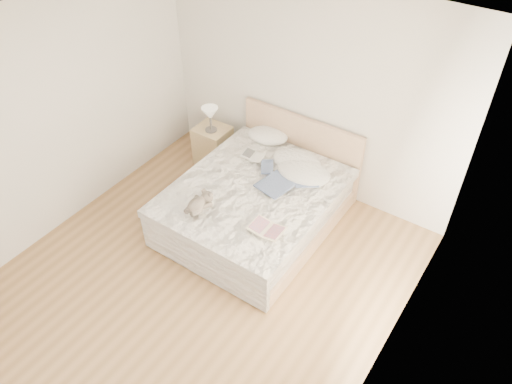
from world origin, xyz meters
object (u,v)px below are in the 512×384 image
(childrens_book, at_px, (267,229))
(teddy_bear, at_px, (197,209))
(bed, at_px, (258,203))
(photo_book, at_px, (253,156))
(table_lamp, at_px, (210,114))
(nightstand, at_px, (213,145))

(childrens_book, bearing_deg, teddy_bear, -168.34)
(bed, bearing_deg, photo_book, 130.42)
(table_lamp, xyz_separation_m, teddy_bear, (0.90, -1.39, -0.16))
(table_lamp, bearing_deg, nightstand, 117.72)
(childrens_book, xyz_separation_m, teddy_bear, (-0.79, -0.18, 0.02))
(nightstand, xyz_separation_m, table_lamp, (0.02, -0.04, 0.53))
(bed, xyz_separation_m, teddy_bear, (-0.29, -0.76, 0.34))
(table_lamp, height_order, teddy_bear, table_lamp)
(childrens_book, height_order, teddy_bear, teddy_bear)
(teddy_bear, bearing_deg, nightstand, 124.69)
(nightstand, distance_m, childrens_book, 2.15)
(table_lamp, bearing_deg, photo_book, -15.27)
(bed, relative_size, teddy_bear, 6.77)
(table_lamp, bearing_deg, childrens_book, -35.52)
(photo_book, height_order, teddy_bear, teddy_bear)
(bed, relative_size, nightstand, 3.83)
(bed, xyz_separation_m, nightstand, (-1.21, 0.67, -0.03))
(photo_book, bearing_deg, childrens_book, -58.39)
(table_lamp, bearing_deg, bed, -27.83)
(childrens_book, bearing_deg, photo_book, 129.65)
(bed, distance_m, photo_book, 0.61)
(nightstand, height_order, photo_book, photo_book)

